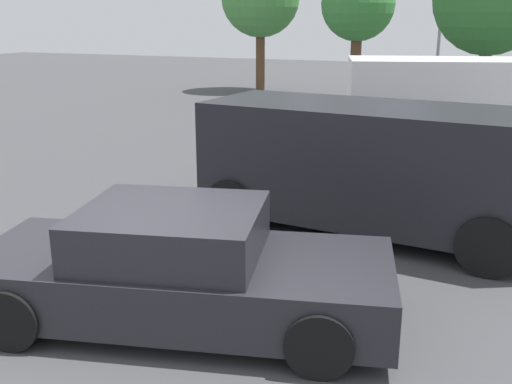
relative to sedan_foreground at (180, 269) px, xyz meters
name	(u,v)px	position (x,y,z in m)	size (l,w,h in m)	color
ground_plane	(153,324)	(-0.23, -0.22, -0.58)	(80.00, 80.00, 0.00)	#424244
sedan_foreground	(180,269)	(0.00, 0.00, 0.00)	(4.69, 2.76, 1.26)	#232328
van_white	(472,109)	(2.31, 8.59, 0.66)	(5.64, 3.43, 2.31)	white
suv_dark	(369,164)	(1.20, 3.57, 0.47)	(5.06, 2.44, 1.92)	black
tree_far_right	(358,5)	(-2.75, 18.61, 3.05)	(2.85, 2.85, 5.10)	brown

